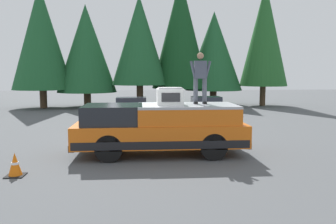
% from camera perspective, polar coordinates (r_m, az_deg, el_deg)
% --- Properties ---
extents(ground_plane, '(90.00, 90.00, 0.00)m').
position_cam_1_polar(ground_plane, '(11.81, -3.91, -6.56)').
color(ground_plane, '#4C4F51').
extents(pickup_truck, '(2.01, 5.54, 1.65)m').
position_cam_1_polar(pickup_truck, '(11.17, -1.30, -2.73)').
color(pickup_truck, orange).
rests_on(pickup_truck, ground).
extents(compressor_unit, '(0.65, 0.84, 0.56)m').
position_cam_1_polar(compressor_unit, '(11.00, 0.33, 2.66)').
color(compressor_unit, white).
rests_on(compressor_unit, pickup_truck).
extents(person_on_truck_bed, '(0.29, 0.72, 1.69)m').
position_cam_1_polar(person_on_truck_bed, '(11.38, 5.41, 5.90)').
color(person_on_truck_bed, '#4C515B').
rests_on(person_on_truck_bed, pickup_truck).
extents(parked_car_grey, '(1.64, 4.10, 1.16)m').
position_cam_1_polar(parked_car_grey, '(22.68, 6.20, 1.10)').
color(parked_car_grey, gray).
rests_on(parked_car_grey, ground).
extents(parked_car_navy, '(1.64, 4.10, 1.16)m').
position_cam_1_polar(parked_car_navy, '(22.05, -6.33, 0.95)').
color(parked_car_navy, navy).
rests_on(parked_car_navy, ground).
extents(traffic_cone, '(0.47, 0.47, 0.62)m').
position_cam_1_polar(traffic_cone, '(9.77, -24.19, -8.11)').
color(traffic_cone, black).
rests_on(traffic_cone, ground).
extents(conifer_far_left, '(3.91, 3.91, 10.09)m').
position_cam_1_polar(conifer_far_left, '(29.90, 15.80, 12.29)').
color(conifer_far_left, '#4C3826').
rests_on(conifer_far_left, ground).
extents(conifer_left, '(4.80, 4.80, 7.84)m').
position_cam_1_polar(conifer_left, '(29.42, 7.65, 10.01)').
color(conifer_left, '#4C3826').
rests_on(conifer_left, ground).
extents(conifer_center_left, '(4.68, 4.68, 10.58)m').
position_cam_1_polar(conifer_center_left, '(28.84, 2.08, 13.06)').
color(conifer_center_left, '#4C3826').
rests_on(conifer_center_left, ground).
extents(conifer_center_right, '(4.44, 4.44, 8.85)m').
position_cam_1_polar(conifer_center_right, '(27.80, -4.80, 11.82)').
color(conifer_center_right, '#4C3826').
rests_on(conifer_center_right, ground).
extents(conifer_right, '(4.70, 4.70, 8.09)m').
position_cam_1_polar(conifer_right, '(28.22, -13.50, 10.23)').
color(conifer_right, '#4C3826').
rests_on(conifer_right, ground).
extents(conifer_far_right, '(4.53, 4.53, 9.43)m').
position_cam_1_polar(conifer_far_right, '(28.42, -20.45, 11.59)').
color(conifer_far_right, '#4C3826').
rests_on(conifer_far_right, ground).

